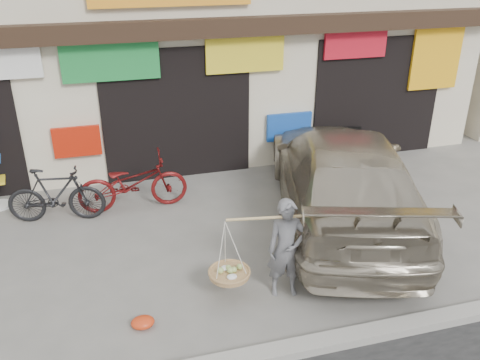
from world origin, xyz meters
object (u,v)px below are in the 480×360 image
object	(u,v)px
street_vendor	(286,253)
bike_2	(133,183)
suv	(342,175)
bike_1	(56,195)

from	to	relation	value
street_vendor	bike_2	distance (m)	3.63
bike_2	suv	world-z (taller)	suv
street_vendor	bike_2	bearing A→B (deg)	129.48
street_vendor	bike_1	size ratio (longest dim) A/B	1.26
bike_1	suv	size ratio (longest dim) A/B	0.28
bike_1	bike_2	distance (m)	1.34
bike_2	bike_1	bearing A→B (deg)	95.09
street_vendor	bike_1	bearing A→B (deg)	145.54
bike_2	suv	xyz separation A→B (m)	(3.55, -1.28, 0.29)
street_vendor	bike_2	xyz separation A→B (m)	(-1.84, 3.13, -0.14)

